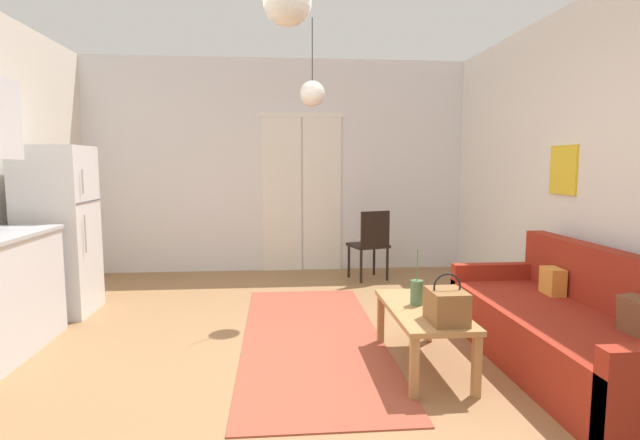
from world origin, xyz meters
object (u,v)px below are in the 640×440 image
Objects in this scene: coffee_table at (423,315)px; handbag at (447,306)px; accent_chair at (371,241)px; pendant_lamp_far at (312,94)px; pendant_lamp_near at (287,1)px; refrigerator at (58,231)px; bamboo_vase at (417,292)px; couch at (574,332)px.

handbag reaches higher than coffee_table.
handbag is 2.93m from accent_chair.
pendant_lamp_far is (-0.79, -1.10, 1.61)m from accent_chair.
pendant_lamp_far reaches higher than handbag.
refrigerator is at bearing 133.49° from pendant_lamp_near.
handbag is at bearing -78.82° from bamboo_vase.
accent_chair is (0.13, 2.61, 0.11)m from coffee_table.
accent_chair reaches higher than bamboo_vase.
refrigerator reaches higher than accent_chair.
accent_chair is at bearing 54.20° from pendant_lamp_far.
handbag is (0.05, -0.33, 0.16)m from coffee_table.
refrigerator is (-4.11, 1.68, 0.53)m from couch.
handbag is at bearing 71.22° from accent_chair.
accent_chair is at bearing 108.13° from couch.
couch is 6.62× the size of handbag.
handbag is at bearing -81.17° from coffee_table.
bamboo_vase reaches higher than handbag.
couch is at bearing -22.31° from refrigerator.
coffee_table is at bearing 36.30° from pendant_lamp_near.
coffee_table is 1.27× the size of pendant_lamp_far.
coffee_table is 2.62× the size of bamboo_vase.
refrigerator is 3.41m from pendant_lamp_near.
bamboo_vase is (-0.03, 0.07, 0.15)m from coffee_table.
refrigerator is 1.85× the size of accent_chair.
pendant_lamp_far reaches higher than coffee_table.
couch is 3.11× the size of pendant_lamp_near.
couch is 1.04m from coffee_table.
refrigerator is 3.39m from accent_chair.
pendant_lamp_near reaches higher than accent_chair.
bamboo_vase is 3.40m from refrigerator.
coffee_table is 2.61m from accent_chair.
pendant_lamp_far reaches higher than refrigerator.
coffee_table is at bearing -66.15° from pendant_lamp_far.
handbag is (0.08, -0.40, 0.02)m from bamboo_vase.
pendant_lamp_far is at bearing 111.35° from handbag.
couch is 2.43× the size of accent_chair.
accent_chair is at bearing 18.32° from refrigerator.
coffee_table is 2.21m from pendant_lamp_near.
couch is 1.03m from handbag.
coffee_table is 1.20× the size of accent_chair.
pendant_lamp_far is (-1.69, 1.64, 1.83)m from couch.
pendant_lamp_near is at bearing -159.63° from handbag.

